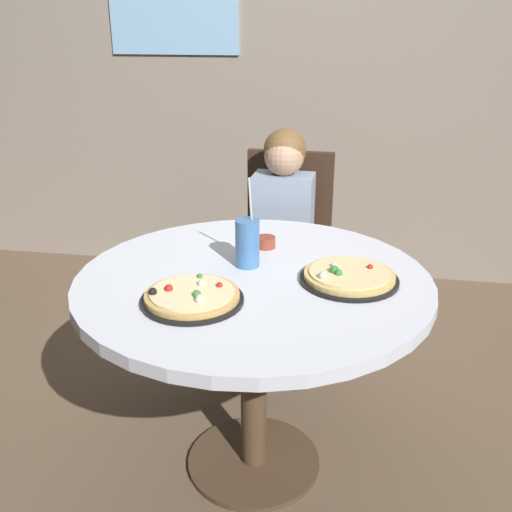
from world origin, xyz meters
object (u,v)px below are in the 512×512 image
chair_wooden (286,244)px  diner_child (279,268)px  pizza_cheese (192,297)px  dining_table (253,306)px  soda_cup (247,243)px  pizza_veggie (349,277)px  sauce_bowl (267,242)px

chair_wooden → diner_child: (-0.01, -0.18, -0.05)m
pizza_cheese → dining_table: bearing=55.3°
chair_wooden → soda_cup: (-0.04, -0.79, 0.30)m
chair_wooden → pizza_veggie: 0.94m
chair_wooden → pizza_cheese: 1.12m
dining_table → soda_cup: size_ratio=3.72×
pizza_veggie → pizza_cheese: pizza_veggie is taller
diner_child → pizza_veggie: diner_child is taller
dining_table → sauce_bowl: 0.29m
dining_table → sauce_bowl: sauce_bowl is taller
chair_wooden → soda_cup: bearing=-92.7°
dining_table → sauce_bowl: (0.00, 0.26, 0.13)m
chair_wooden → pizza_veggie: size_ratio=3.08×
diner_child → soda_cup: diner_child is taller
pizza_cheese → soda_cup: 0.32m
soda_cup → diner_child: bearing=87.1°
chair_wooden → diner_child: diner_child is taller
sauce_bowl → soda_cup: bearing=-102.1°
dining_table → diner_child: 0.71m
dining_table → sauce_bowl: size_ratio=16.26×
pizza_veggie → sauce_bowl: (-0.30, 0.25, 0.00)m
diner_child → pizza_cheese: size_ratio=3.61×
dining_table → soda_cup: 0.21m
pizza_cheese → sauce_bowl: 0.49m
diner_child → sauce_bowl: (0.01, -0.44, 0.29)m
dining_table → pizza_veggie: pizza_veggie is taller
soda_cup → chair_wooden: bearing=87.3°
pizza_cheese → soda_cup: bearing=69.3°
dining_table → chair_wooden: bearing=89.8°
chair_wooden → pizza_veggie: bearing=-71.0°
dining_table → pizza_veggie: size_ratio=3.69×
chair_wooden → sauce_bowl: size_ratio=13.57×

